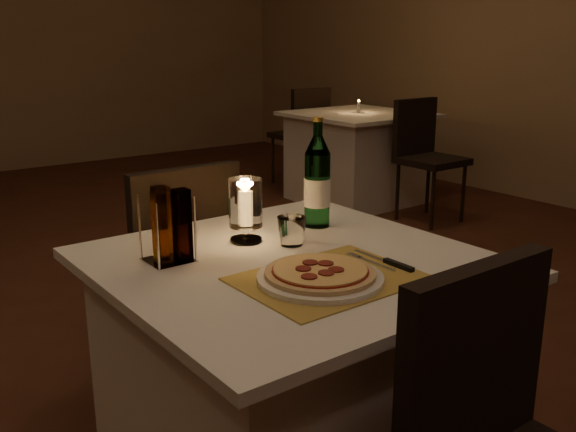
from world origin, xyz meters
TOP-DOWN VIEW (x-y plane):
  - floor at (0.00, 0.00)m, footprint 8.00×10.00m
  - main_table at (0.16, -0.65)m, footprint 1.00×1.00m
  - chair_far at (0.16, 0.07)m, footprint 0.42×0.42m
  - placemat at (0.14, -0.83)m, footprint 0.45×0.34m
  - plate at (0.11, -0.83)m, footprint 0.32×0.32m
  - pizza at (0.11, -0.83)m, footprint 0.28×0.28m
  - fork at (0.31, -0.79)m, footprint 0.02×0.18m
  - knife at (0.34, -0.85)m, footprint 0.02×0.22m
  - tumbler at (0.24, -0.55)m, footprint 0.09×0.09m
  - water_bottle at (0.42, -0.44)m, footprint 0.09×0.09m
  - hurricane_candle at (0.15, -0.44)m, footprint 0.10×0.10m
  - cruet_caddy at (-0.12, -0.47)m, footprint 0.12×0.12m
  - neighbor_table_right at (2.79, 1.89)m, footprint 1.00×1.00m
  - neighbor_chair_ra at (2.79, 1.17)m, footprint 0.42×0.42m
  - neighbor_chair_rb at (2.79, 2.60)m, footprint 0.42×0.42m
  - neighbor_candle_right at (2.79, 1.89)m, footprint 0.03×0.03m

SIDE VIEW (x-z plane):
  - floor at x=0.00m, z-range -0.02..0.00m
  - main_table at x=0.16m, z-range 0.00..0.74m
  - neighbor_table_right at x=2.79m, z-range 0.00..0.74m
  - chair_far at x=0.16m, z-range 0.10..1.00m
  - neighbor_chair_ra at x=2.79m, z-range 0.10..1.00m
  - neighbor_chair_rb at x=2.79m, z-range 0.10..1.00m
  - placemat at x=0.14m, z-range 0.74..0.74m
  - fork at x=0.31m, z-range 0.74..0.75m
  - knife at x=0.34m, z-range 0.74..0.76m
  - plate at x=0.11m, z-range 0.74..0.76m
  - pizza at x=0.11m, z-range 0.76..0.78m
  - tumbler at x=0.24m, z-range 0.74..0.83m
  - neighbor_candle_right at x=2.79m, z-range 0.73..0.84m
  - cruet_caddy at x=-0.12m, z-range 0.73..0.94m
  - hurricane_candle at x=0.15m, z-range 0.76..0.95m
  - water_bottle at x=0.42m, z-range 0.71..1.06m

